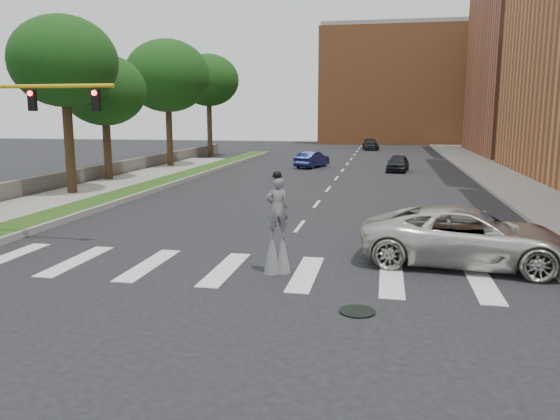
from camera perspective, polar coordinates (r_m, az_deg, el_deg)
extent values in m
plane|color=black|center=(16.12, -2.35, -7.44)|extent=(160.00, 160.00, 0.00)
cube|color=#214513|center=(38.35, -12.31, 2.78)|extent=(2.00, 60.00, 0.25)
cube|color=gray|center=(37.95, -10.85, 2.78)|extent=(0.20, 60.00, 0.28)
cube|color=gray|center=(31.17, -24.66, 0.37)|extent=(4.00, 60.00, 0.18)
cube|color=gray|center=(41.23, 23.38, 2.63)|extent=(5.00, 90.00, 0.18)
cube|color=#514D46|center=(42.51, -18.12, 3.79)|extent=(0.50, 56.00, 1.10)
cylinder|color=black|center=(13.84, 8.07, -10.45)|extent=(0.90, 0.90, 0.04)
cube|color=#9D543A|center=(71.57, 26.55, 13.19)|extent=(16.00, 22.00, 20.00)
cube|color=#B86939|center=(93.09, 12.69, 12.41)|extent=(26.00, 14.00, 18.00)
cylinder|color=gold|center=(21.59, -23.24, 11.81)|extent=(5.20, 0.14, 0.14)
cube|color=black|center=(21.91, -24.47, 10.37)|extent=(0.28, 0.18, 0.75)
cylinder|color=#FF0C0C|center=(21.84, -24.67, 11.02)|extent=(0.18, 0.06, 0.18)
cube|color=black|center=(20.59, -18.67, 10.82)|extent=(0.28, 0.18, 0.75)
cylinder|color=#FF0C0C|center=(20.50, -18.85, 11.51)|extent=(0.18, 0.06, 0.18)
cylinder|color=#332314|center=(16.81, 0.23, -4.76)|extent=(0.07, 0.07, 1.09)
cylinder|color=#332314|center=(16.74, -0.84, -4.82)|extent=(0.07, 0.07, 1.09)
cone|color=#5D5D62|center=(16.77, 0.23, -4.30)|extent=(0.52, 0.52, 1.37)
cone|color=#5D5D62|center=(16.70, -0.84, -4.37)|extent=(0.52, 0.52, 1.37)
imported|color=#5D5D62|center=(16.45, -0.31, 0.22)|extent=(0.81, 0.69, 1.88)
sphere|color=black|center=(16.31, -0.31, 3.68)|extent=(0.26, 0.26, 0.26)
cylinder|color=black|center=(16.32, -0.31, 3.50)|extent=(0.34, 0.34, 0.02)
cube|color=yellow|center=(16.51, -0.42, 2.07)|extent=(0.22, 0.05, 0.10)
imported|color=beige|center=(18.58, 19.07, -2.65)|extent=(7.04, 3.85, 1.87)
imported|color=black|center=(47.15, 12.21, 4.82)|extent=(2.13, 4.31, 1.41)
imported|color=#151A4B|center=(49.48, 3.37, 5.29)|extent=(2.84, 4.67, 1.45)
imported|color=black|center=(74.43, 9.44, 6.76)|extent=(2.50, 5.02, 1.40)
cylinder|color=#332314|center=(34.58, -21.17, 6.55)|extent=(0.56, 0.56, 6.25)
ellipsoid|color=black|center=(34.66, -21.67, 14.24)|extent=(6.12, 6.12, 5.20)
cylinder|color=#332314|center=(41.03, -17.60, 6.33)|extent=(0.56, 0.56, 4.99)
ellipsoid|color=black|center=(40.99, -17.90, 11.84)|extent=(5.82, 5.82, 4.95)
cylinder|color=#332314|center=(50.29, -11.49, 7.91)|extent=(0.56, 0.56, 6.22)
ellipsoid|color=black|center=(50.37, -11.69, 13.57)|extent=(7.45, 7.45, 6.33)
cylinder|color=#332314|center=(62.03, -7.36, 8.65)|extent=(0.56, 0.56, 6.76)
ellipsoid|color=black|center=(62.11, -7.47, 13.31)|extent=(6.66, 6.66, 5.66)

